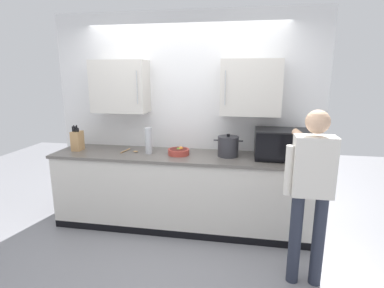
{
  "coord_description": "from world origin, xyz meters",
  "views": [
    {
      "loc": [
        0.76,
        -2.61,
        1.9
      ],
      "look_at": [
        0.15,
        0.83,
        1.09
      ],
      "focal_mm": 28.37,
      "sensor_mm": 36.0,
      "label": 1
    }
  ],
  "objects": [
    {
      "name": "back_wall_tiled",
      "position": [
        -0.0,
        1.21,
        1.43
      ],
      "size": [
        3.44,
        0.44,
        2.65
      ],
      "color": "white",
      "rests_on": "ground_plane"
    },
    {
      "name": "fruit_bowl",
      "position": [
        -0.02,
        0.87,
        0.98
      ],
      "size": [
        0.26,
        0.26,
        0.1
      ],
      "color": "#AD3D33",
      "rests_on": "counter_unit"
    },
    {
      "name": "stock_pot",
      "position": [
        0.57,
        0.91,
        1.06
      ],
      "size": [
        0.34,
        0.25,
        0.27
      ],
      "color": "#2D2D33",
      "rests_on": "counter_unit"
    },
    {
      "name": "thermos_flask",
      "position": [
        -0.39,
        0.86,
        1.1
      ],
      "size": [
        0.09,
        0.09,
        0.32
      ],
      "color": "#B7BABF",
      "rests_on": "counter_unit"
    },
    {
      "name": "counter_unit",
      "position": [
        0.0,
        0.87,
        0.47
      ],
      "size": [
        3.16,
        0.69,
        0.94
      ],
      "color": "beige",
      "rests_on": "ground_plane"
    },
    {
      "name": "wooden_spoon",
      "position": [
        -0.65,
        0.9,
        0.95
      ],
      "size": [
        0.2,
        0.23,
        0.02
      ],
      "color": "tan",
      "rests_on": "counter_unit"
    },
    {
      "name": "microwave_oven",
      "position": [
        1.15,
        0.92,
        1.11
      ],
      "size": [
        0.6,
        0.45,
        0.34
      ],
      "color": "black",
      "rests_on": "counter_unit"
    },
    {
      "name": "ground_plane",
      "position": [
        0.0,
        0.0,
        0.0
      ],
      "size": [
        9.78,
        9.78,
        0.0
      ],
      "primitive_type": "plane",
      "color": "gray"
    },
    {
      "name": "knife_block",
      "position": [
        -1.35,
        0.86,
        1.06
      ],
      "size": [
        0.11,
        0.15,
        0.33
      ],
      "color": "tan",
      "rests_on": "counter_unit"
    },
    {
      "name": "person_figure",
      "position": [
        1.34,
        0.02,
        0.97
      ],
      "size": [
        0.44,
        0.64,
        1.61
      ],
      "color": "#282D3D",
      "rests_on": "ground_plane"
    }
  ]
}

